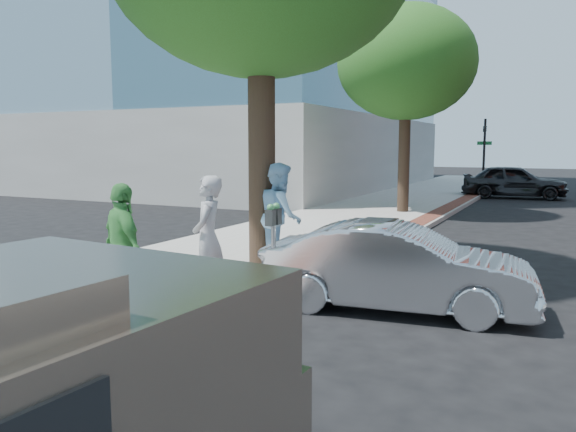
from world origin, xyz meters
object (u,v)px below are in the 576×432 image
Objects in this scene: parking_meter at (274,231)px; sedan_silver at (397,267)px; person_officer at (281,216)px; person_green at (123,248)px; bg_car at (514,181)px; person_gray at (208,238)px.

sedan_silver is (1.66, 0.82, -0.55)m from parking_meter.
person_green is (-0.63, -3.55, -0.10)m from person_officer.
person_green is 3.99m from sedan_silver.
parking_meter is at bearing 108.86° from sedan_silver.
bg_car is (1.63, 21.18, -0.41)m from parking_meter.
person_gray is at bearing 149.75° from person_officer.
bg_car is (2.59, 19.09, -0.36)m from person_officer.
person_officer is at bearing 160.05° from person_gray.
person_gray is (-0.91, -0.39, -0.11)m from parking_meter.
person_officer reaches higher than person_green.
person_officer reaches higher than person_gray.
person_green is 0.45× the size of sedan_silver.
parking_meter is at bearing -111.30° from person_green.
person_gray reaches higher than bg_car.
person_officer is at bearing 114.64° from parking_meter.
sedan_silver is at bearing 94.16° from person_gray.
person_officer is 0.50× the size of sedan_silver.
sedan_silver is (3.24, 2.28, -0.40)m from person_green.
sedan_silver is (2.57, 1.21, -0.43)m from person_gray.
person_officer is 19.27m from bg_car.
bg_car is at bearing -39.08° from person_officer.
person_green reaches higher than bg_car.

